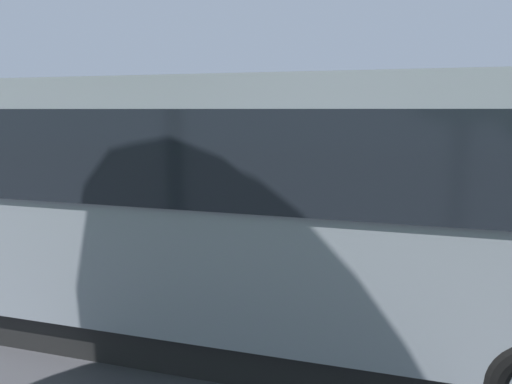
# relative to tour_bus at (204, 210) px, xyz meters

# --- Properties ---
(ground_plane) EXTENTS (80.00, 80.00, 0.00)m
(ground_plane) POSITION_rel_tour_bus_xyz_m (0.86, -4.00, -1.65)
(ground_plane) COLOR #38383D
(tour_bus) EXTENTS (10.54, 3.06, 3.25)m
(tour_bus) POSITION_rel_tour_bus_xyz_m (0.00, 0.00, 0.00)
(tour_bus) COLOR #8C939E
(tour_bus) RESTS_ON ground_plane
(spectator_far_left) EXTENTS (0.57, 0.39, 1.66)m
(spectator_far_left) POSITION_rel_tour_bus_xyz_m (-2.38, -2.83, -0.66)
(spectator_far_left) COLOR black
(spectator_far_left) RESTS_ON ground_plane
(spectator_left) EXTENTS (0.57, 0.32, 1.73)m
(spectator_left) POSITION_rel_tour_bus_xyz_m (-1.14, -3.18, -0.62)
(spectator_left) COLOR black
(spectator_left) RESTS_ON ground_plane
(spectator_centre) EXTENTS (0.58, 0.36, 1.77)m
(spectator_centre) POSITION_rel_tour_bus_xyz_m (-0.14, -3.18, -0.58)
(spectator_centre) COLOR black
(spectator_centre) RESTS_ON ground_plane
(spectator_right) EXTENTS (0.57, 0.33, 1.69)m
(spectator_right) POSITION_rel_tour_bus_xyz_m (0.80, -2.91, -0.64)
(spectator_right) COLOR black
(spectator_right) RESTS_ON ground_plane
(spectator_far_right) EXTENTS (0.57, 0.33, 1.81)m
(spectator_far_right) POSITION_rel_tour_bus_xyz_m (1.84, -3.13, -0.56)
(spectator_far_right) COLOR black
(spectator_far_right) RESTS_ON ground_plane
(parked_motorcycle_silver) EXTENTS (2.05, 0.59, 0.99)m
(parked_motorcycle_silver) POSITION_rel_tour_bus_xyz_m (2.47, -2.45, -1.16)
(parked_motorcycle_silver) COLOR black
(parked_motorcycle_silver) RESTS_ON ground_plane
(stunt_motorcycle) EXTENTS (2.05, 0.69, 1.60)m
(stunt_motorcycle) POSITION_rel_tour_bus_xyz_m (3.86, -7.10, -0.67)
(stunt_motorcycle) COLOR black
(stunt_motorcycle) RESTS_ON ground_plane
(bay_line_b) EXTENTS (0.16, 4.91, 0.01)m
(bay_line_b) POSITION_rel_tour_bus_xyz_m (-2.13, -5.26, -1.64)
(bay_line_b) COLOR white
(bay_line_b) RESTS_ON ground_plane
(bay_line_c) EXTENTS (0.16, 4.96, 0.01)m
(bay_line_c) POSITION_rel_tour_bus_xyz_m (0.83, -5.26, -1.64)
(bay_line_c) COLOR white
(bay_line_c) RESTS_ON ground_plane
(bay_line_d) EXTENTS (0.14, 3.62, 0.01)m
(bay_line_d) POSITION_rel_tour_bus_xyz_m (3.79, -5.26, -1.64)
(bay_line_d) COLOR white
(bay_line_d) RESTS_ON ground_plane
(bay_line_e) EXTENTS (0.15, 3.98, 0.01)m
(bay_line_e) POSITION_rel_tour_bus_xyz_m (6.74, -5.26, -1.64)
(bay_line_e) COLOR white
(bay_line_e) RESTS_ON ground_plane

